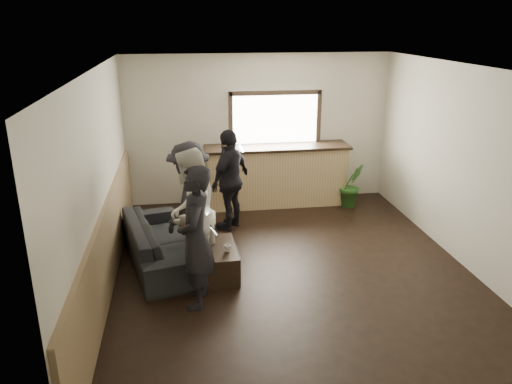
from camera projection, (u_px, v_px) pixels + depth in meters
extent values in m
cube|color=black|center=(291.00, 270.00, 7.10)|extent=(5.00, 6.00, 0.01)
cube|color=silver|center=(296.00, 68.00, 6.18)|extent=(5.00, 6.00, 0.01)
cube|color=beige|center=(259.00, 129.00, 9.44)|extent=(5.00, 0.01, 2.80)
cube|color=beige|center=(379.00, 291.00, 3.84)|extent=(5.00, 0.01, 2.80)
cube|color=beige|center=(100.00, 185.00, 6.29)|extent=(0.01, 6.00, 2.80)
cube|color=beige|center=(467.00, 168.00, 6.99)|extent=(0.01, 6.00, 2.80)
cube|color=#8F7451|center=(109.00, 246.00, 6.58)|extent=(0.06, 5.90, 1.10)
cube|color=tan|center=(277.00, 176.00, 9.47)|extent=(2.60, 0.60, 1.10)
cube|color=black|center=(277.00, 147.00, 9.28)|extent=(2.70, 0.68, 0.05)
cube|color=white|center=(275.00, 119.00, 9.38)|extent=(1.60, 0.06, 0.90)
cube|color=#3F3326|center=(275.00, 93.00, 9.19)|extent=(1.72, 0.08, 0.08)
cube|color=#3F3326|center=(231.00, 120.00, 9.24)|extent=(0.08, 0.08, 1.06)
cube|color=#3F3326|center=(318.00, 118.00, 9.47)|extent=(0.08, 0.08, 1.06)
imported|color=black|center=(160.00, 242.00, 7.26)|extent=(1.30, 2.28, 0.63)
cube|color=black|center=(218.00, 260.00, 6.94)|extent=(0.54, 0.93, 0.41)
imported|color=silver|center=(208.00, 238.00, 7.04)|extent=(0.15, 0.15, 0.10)
imported|color=silver|center=(228.00, 248.00, 6.73)|extent=(0.12, 0.12, 0.09)
imported|color=#2D6623|center=(352.00, 185.00, 9.39)|extent=(0.55, 0.48, 0.84)
imported|color=black|center=(196.00, 238.00, 5.99)|extent=(0.52, 0.71, 1.79)
cube|color=black|center=(214.00, 230.00, 5.96)|extent=(0.10, 0.08, 0.12)
cube|color=white|center=(214.00, 230.00, 5.95)|extent=(0.08, 0.07, 0.11)
imported|color=beige|center=(190.00, 215.00, 6.66)|extent=(0.97, 1.07, 1.80)
cube|color=black|center=(206.00, 212.00, 6.59)|extent=(0.11, 0.10, 0.12)
cube|color=white|center=(206.00, 212.00, 6.59)|extent=(0.09, 0.09, 0.11)
imported|color=black|center=(190.00, 199.00, 7.35)|extent=(1.09, 1.29, 1.73)
cube|color=black|center=(203.00, 185.00, 7.20)|extent=(0.11, 0.11, 0.12)
cube|color=white|center=(203.00, 185.00, 7.20)|extent=(0.10, 0.09, 0.11)
imported|color=black|center=(230.00, 180.00, 8.28)|extent=(0.94, 1.04, 1.71)
cube|color=black|center=(241.00, 149.00, 7.99)|extent=(0.12, 0.11, 0.12)
cube|color=white|center=(241.00, 148.00, 7.99)|extent=(0.10, 0.10, 0.11)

